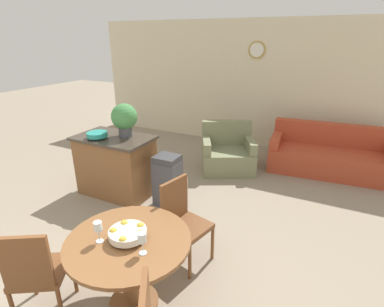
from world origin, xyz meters
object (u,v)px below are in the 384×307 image
Objects in this scene: potted_plant at (124,118)px; fruit_bowl at (128,233)px; dining_chair_near_left at (36,271)px; trash_bin at (168,181)px; kitchen_island at (116,165)px; armchair at (227,154)px; wine_glass_left at (98,227)px; couch at (329,156)px; dining_table at (130,255)px; teal_bowl at (97,135)px; wine_glass_right at (142,239)px; dining_chair_far_side at (182,218)px.

fruit_bowl is at bearing -51.56° from potted_plant.
trash_bin is (-0.03, 2.17, -0.14)m from dining_chair_near_left.
armchair is (1.23, 1.66, -0.18)m from kitchen_island.
wine_glass_left is at bearing -57.61° from potted_plant.
trash_bin is at bearing 110.78° from fruit_bowl.
wine_glass_left reaches higher than couch.
dining_table is 3.59× the size of teal_bowl.
couch is at bearing -3.83° from armchair.
dining_table is 4.29m from couch.
couch is at bearing 39.30° from kitchen_island.
kitchen_island is at bearing -145.55° from couch.
wine_glass_left is (-0.19, -0.13, 0.08)m from fruit_bowl.
armchair is (-1.71, -0.74, 0.00)m from couch.
dining_chair_near_left is 2.94× the size of fruit_bowl.
wine_glass_left and wine_glass_right have the same top height.
dining_chair_far_side reaches higher than couch.
potted_plant is at bearing 128.44° from fruit_bowl.
couch reaches higher than dining_table.
wine_glass_right is (0.22, -0.09, 0.31)m from dining_table.
kitchen_island reaches higher than dining_table.
fruit_bowl is at bearing 5.68° from dining_chair_far_side.
fruit_bowl is 0.65× the size of potted_plant.
wine_glass_right is 2.50m from kitchen_island.
trash_bin is (1.06, 0.21, -0.61)m from teal_bowl.
potted_plant is 0.65× the size of trash_bin.
dining_chair_far_side reaches higher than wine_glass_right.
dining_table is at bearing -111.78° from armchair.
wine_glass_left is 0.64× the size of teal_bowl.
dining_table is at bearing -69.25° from trash_bin.
wine_glass_right is 0.16× the size of kitchen_island.
dining_chair_near_left is 4.90× the size of wine_glass_left.
fruit_bowl is 0.27× the size of armchair.
dining_table is 0.39m from wine_glass_left.
wine_glass_left is at bearing -115.20° from armchair.
teal_bowl is (-1.71, 1.49, 0.20)m from fruit_bowl.
dining_chair_near_left is 1.00× the size of dining_chair_far_side.
trash_bin is 3.11m from couch.
wine_glass_left is at bearing -47.05° from teal_bowl.
kitchen_island is 0.57m from teal_bowl.
fruit_bowl is at bearing 74.24° from dining_table.
potted_plant is 0.41× the size of armchair.
armchair is (1.39, 1.82, -0.70)m from teal_bowl.
dining_chair_near_left is at bearing -89.23° from trash_bin.
dining_chair_near_left is at bearing -16.83° from dining_chair_far_side.
dining_table is 3.36× the size of fruit_bowl.
fruit_bowl is at bearing 156.75° from wine_glass_right.
potted_plant is at bearing 39.98° from teal_bowl.
armchair reaches higher than fruit_bowl.
wine_glass_right is (0.22, -0.09, 0.08)m from fruit_bowl.
dining_chair_far_side is 2.59m from armchair.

